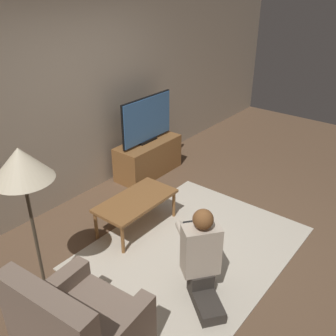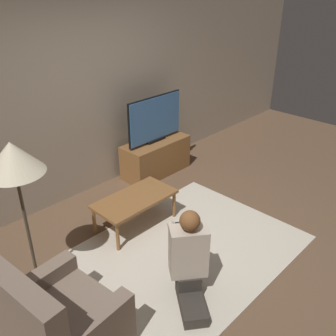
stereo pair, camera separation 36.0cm
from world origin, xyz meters
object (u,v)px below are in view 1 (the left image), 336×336
(armchair, at_px, (80,332))
(tv, at_px, (147,120))
(coffee_table, at_px, (136,202))
(person_kneeling, at_px, (201,256))
(floor_lamp, at_px, (22,170))

(armchair, bearing_deg, tv, -63.21)
(tv, bearing_deg, armchair, -148.11)
(coffee_table, bearing_deg, person_kneeling, -108.56)
(coffee_table, xyz_separation_m, armchair, (-1.54, -0.85, -0.07))
(floor_lamp, bearing_deg, tv, 18.84)
(tv, bearing_deg, floor_lamp, -161.16)
(floor_lamp, distance_m, person_kneeling, 1.72)
(tv, relative_size, armchair, 1.10)
(armchair, bearing_deg, person_kneeling, -111.68)
(tv, height_order, armchair, tv)
(coffee_table, distance_m, armchair, 1.76)
(floor_lamp, bearing_deg, coffee_table, 0.79)
(floor_lamp, height_order, armchair, floor_lamp)
(coffee_table, relative_size, armchair, 1.07)
(tv, distance_m, coffee_table, 1.49)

